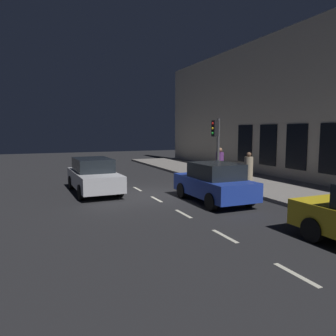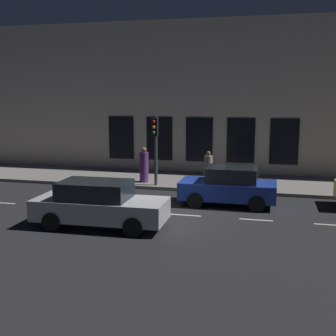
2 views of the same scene
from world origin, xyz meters
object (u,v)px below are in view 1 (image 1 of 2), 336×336
(parked_car_2, at_px, (94,175))
(pedestrian_1, at_px, (248,172))
(parked_car_1, at_px, (214,183))
(traffic_light, at_px, (216,139))
(pedestrian_0, at_px, (220,165))

(parked_car_2, xyz_separation_m, pedestrian_1, (6.66, -2.69, 0.14))
(parked_car_1, xyz_separation_m, pedestrian_1, (2.59, 1.26, 0.15))
(traffic_light, relative_size, parked_car_1, 0.86)
(traffic_light, relative_size, pedestrian_0, 1.91)
(traffic_light, distance_m, parked_car_2, 6.63)
(traffic_light, distance_m, parked_car_1, 4.73)
(parked_car_1, height_order, pedestrian_1, pedestrian_1)
(parked_car_2, bearing_deg, traffic_light, 176.95)
(parked_car_1, height_order, parked_car_2, same)
(pedestrian_0, bearing_deg, parked_car_1, 39.42)
(parked_car_1, distance_m, pedestrian_0, 5.50)
(parked_car_1, bearing_deg, pedestrian_0, 55.51)
(parked_car_1, distance_m, parked_car_2, 5.67)
(traffic_light, xyz_separation_m, pedestrian_1, (0.23, -2.51, -1.47))
(parked_car_1, relative_size, pedestrian_0, 2.21)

